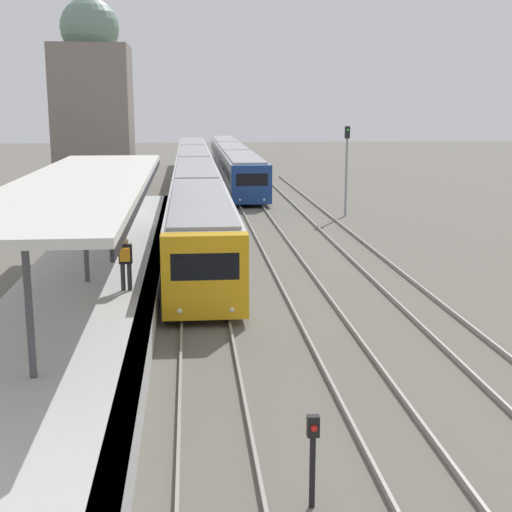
{
  "coord_description": "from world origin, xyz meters",
  "views": [
    {
      "loc": [
        -0.42,
        -4.64,
        6.54
      ],
      "look_at": [
        1.77,
        18.62,
        1.54
      ],
      "focal_mm": 50.0,
      "sensor_mm": 36.0,
      "label": 1
    }
  ],
  "objects_px": {
    "train_far": "(232,159)",
    "signal_mast_far": "(347,160)",
    "train_near": "(195,175)",
    "person_on_platform": "(125,259)",
    "signal_post_near": "(313,451)"
  },
  "relations": [
    {
      "from": "train_near",
      "to": "train_far",
      "type": "distance_m",
      "value": 15.5
    },
    {
      "from": "signal_post_near",
      "to": "signal_mast_far",
      "type": "xyz_separation_m",
      "value": [
        7.31,
        30.78,
        2.28
      ]
    },
    {
      "from": "signal_post_near",
      "to": "person_on_platform",
      "type": "bearing_deg",
      "value": 109.65
    },
    {
      "from": "train_far",
      "to": "signal_mast_far",
      "type": "bearing_deg",
      "value": -77.58
    },
    {
      "from": "train_far",
      "to": "signal_post_near",
      "type": "height_order",
      "value": "train_far"
    },
    {
      "from": "signal_post_near",
      "to": "signal_mast_far",
      "type": "height_order",
      "value": "signal_mast_far"
    },
    {
      "from": "signal_mast_far",
      "to": "train_far",
      "type": "bearing_deg",
      "value": 102.42
    },
    {
      "from": "signal_post_near",
      "to": "signal_mast_far",
      "type": "relative_size",
      "value": 0.31
    },
    {
      "from": "person_on_platform",
      "to": "train_far",
      "type": "height_order",
      "value": "train_far"
    },
    {
      "from": "signal_mast_far",
      "to": "person_on_platform",
      "type": "bearing_deg",
      "value": -119.43
    },
    {
      "from": "person_on_platform",
      "to": "train_near",
      "type": "height_order",
      "value": "train_near"
    },
    {
      "from": "train_near",
      "to": "signal_post_near",
      "type": "relative_size",
      "value": 36.72
    },
    {
      "from": "train_far",
      "to": "person_on_platform",
      "type": "bearing_deg",
      "value": -97.73
    },
    {
      "from": "train_near",
      "to": "person_on_platform",
      "type": "bearing_deg",
      "value": -94.76
    },
    {
      "from": "person_on_platform",
      "to": "signal_post_near",
      "type": "relative_size",
      "value": 1.02
    }
  ]
}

